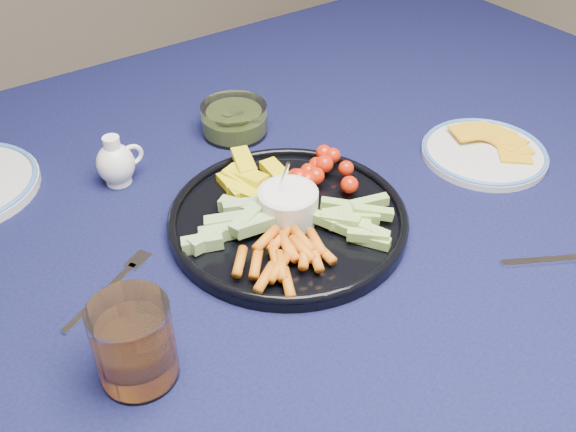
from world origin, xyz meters
TOP-DOWN VIEW (x-y plane):
  - dining_table at (0.00, 0.00)m, footprint 1.67×1.07m
  - crudite_platter at (-0.03, -0.08)m, footprint 0.32×0.32m
  - creamer_pitcher at (-0.17, 0.14)m, footprint 0.07×0.05m
  - pickle_bowl at (0.04, 0.16)m, footprint 0.11×0.11m
  - cheese_plate at (0.32, -0.12)m, footprint 0.19×0.19m
  - juice_tumbler at (-0.29, -0.19)m, footprint 0.08×0.08m
  - fork_left at (-0.26, -0.05)m, footprint 0.14×0.08m

SIDE VIEW (x-z plane):
  - dining_table at x=0.00m, z-range 0.29..1.03m
  - fork_left at x=-0.26m, z-range 0.75..0.75m
  - cheese_plate at x=0.32m, z-range 0.74..0.77m
  - crudite_platter at x=-0.03m, z-range 0.71..0.82m
  - pickle_bowl at x=0.04m, z-range 0.74..0.79m
  - creamer_pitcher at x=-0.17m, z-range 0.74..0.82m
  - juice_tumbler at x=-0.29m, z-range 0.74..0.84m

